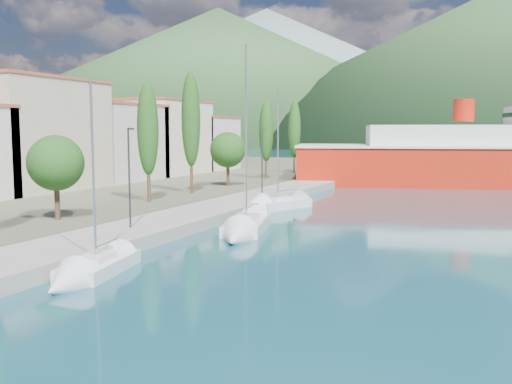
% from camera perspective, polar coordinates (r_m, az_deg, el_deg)
% --- Properties ---
extents(ground, '(1400.00, 1400.00, 0.00)m').
position_cam_1_polar(ground, '(133.71, 18.45, 2.91)').
color(ground, '#174C5A').
extents(quay, '(5.00, 88.00, 0.80)m').
position_cam_1_polar(quay, '(44.64, -4.46, -1.98)').
color(quay, gray).
rests_on(quay, ground).
extents(town_buildings, '(9.20, 69.20, 11.30)m').
position_cam_1_polar(town_buildings, '(66.40, -17.79, 4.86)').
color(town_buildings, beige).
rests_on(town_buildings, land_strip).
extents(tree_row, '(3.86, 64.45, 11.61)m').
position_cam_1_polar(tree_row, '(52.43, -8.21, 5.22)').
color(tree_row, '#47301E').
rests_on(tree_row, land_strip).
extents(lamp_posts, '(0.15, 43.76, 6.06)m').
position_cam_1_polar(lamp_posts, '(34.86, -13.12, 1.71)').
color(lamp_posts, '#2D2D33').
rests_on(lamp_posts, quay).
extents(sailboat_near, '(3.42, 7.16, 9.90)m').
position_cam_1_polar(sailboat_near, '(26.73, -17.04, -7.96)').
color(sailboat_near, silver).
rests_on(sailboat_near, ground).
extents(sailboat_mid, '(4.66, 9.48, 13.20)m').
position_cam_1_polar(sailboat_mid, '(36.32, -1.46, -3.95)').
color(sailboat_mid, silver).
rests_on(sailboat_mid, ground).
extents(sailboat_far, '(5.07, 8.10, 11.37)m').
position_cam_1_polar(sailboat_far, '(48.16, 0.97, -1.47)').
color(sailboat_far, silver).
rests_on(sailboat_far, ground).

